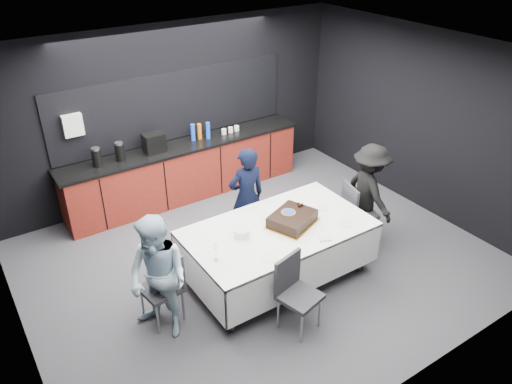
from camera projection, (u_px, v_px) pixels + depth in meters
ground at (260, 261)px, 6.89m from camera, size 6.00×6.00×0.00m
room_shell at (261, 137)px, 5.97m from camera, size 6.04×5.04×2.82m
kitchenette at (184, 166)px, 8.22m from camera, size 4.10×0.64×2.05m
party_table at (278, 236)px, 6.29m from camera, size 2.32×1.32×0.78m
cake_assembly at (292, 219)px, 6.25m from camera, size 0.74×0.68×0.18m
plate_stack at (242, 232)px, 6.03m from camera, size 0.20×0.20×0.10m
loose_plate_near at (270, 258)px, 5.67m from camera, size 0.19×0.19×0.01m
loose_plate_right_a at (320, 207)px, 6.63m from camera, size 0.22×0.22×0.01m
loose_plate_right_b at (346, 223)px, 6.30m from camera, size 0.21×0.21×0.01m
loose_plate_far at (267, 216)px, 6.43m from camera, size 0.19×0.19×0.01m
fork_pile at (325, 239)px, 5.98m from camera, size 0.17×0.14×0.02m
champagne_flute at (216, 249)px, 5.56m from camera, size 0.06×0.06×0.22m
chair_left at (166, 280)px, 5.72m from camera, size 0.47×0.47×0.92m
chair_right at (356, 209)px, 7.07m from camera, size 0.51×0.51×0.92m
chair_near at (295, 288)px, 5.60m from camera, size 0.51×0.51×0.92m
person_center at (247, 197)px, 6.95m from camera, size 0.57×0.41×1.48m
person_left at (158, 278)px, 5.40m from camera, size 0.83×0.91×1.51m
person_right at (369, 192)px, 7.12m from camera, size 0.67×1.00×1.44m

